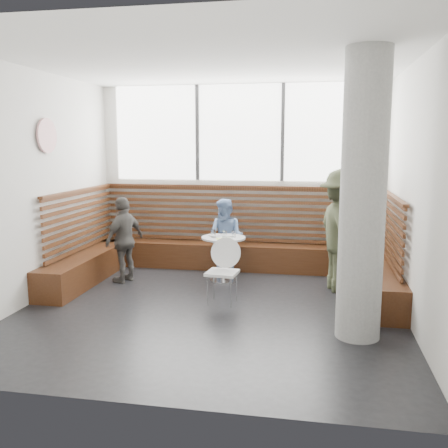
% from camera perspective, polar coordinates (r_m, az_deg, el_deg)
% --- Properties ---
extents(room, '(5.00, 5.00, 3.20)m').
position_cam_1_polar(room, '(6.41, -1.63, 3.92)').
color(room, silver).
rests_on(room, ground).
extents(booth, '(5.00, 2.50, 1.44)m').
position_cam_1_polar(booth, '(8.31, 0.97, -3.20)').
color(booth, '#3A1E0E').
rests_on(booth, ground).
extents(concrete_column, '(0.50, 0.50, 3.20)m').
position_cam_1_polar(concrete_column, '(5.69, 15.60, 2.91)').
color(concrete_column, gray).
rests_on(concrete_column, ground).
extents(wall_art, '(0.03, 0.50, 0.50)m').
position_cam_1_polar(wall_art, '(7.65, -19.59, 9.49)').
color(wall_art, white).
rests_on(wall_art, room).
extents(cafe_table, '(0.70, 0.70, 0.72)m').
position_cam_1_polar(cafe_table, '(7.97, -0.06, -2.93)').
color(cafe_table, silver).
rests_on(cafe_table, ground).
extents(cafe_chair, '(0.43, 0.42, 0.89)m').
position_cam_1_polar(cafe_chair, '(6.91, -0.10, -4.76)').
color(cafe_chair, white).
rests_on(cafe_chair, ground).
extents(adult_man, '(0.99, 1.32, 1.82)m').
position_cam_1_polar(adult_man, '(7.58, 13.23, -0.76)').
color(adult_man, '#3E442D').
rests_on(adult_man, ground).
extents(child_back, '(0.74, 0.64, 1.29)m').
position_cam_1_polar(child_back, '(8.27, 0.24, -1.58)').
color(child_back, '#6885B5').
rests_on(child_back, ground).
extents(child_left, '(0.60, 0.87, 1.36)m').
position_cam_1_polar(child_left, '(8.07, -11.30, -1.76)').
color(child_left, '#4F4C48').
rests_on(child_left, ground).
extents(plate_near, '(0.22, 0.22, 0.02)m').
position_cam_1_polar(plate_near, '(8.05, -1.06, -1.27)').
color(plate_near, white).
rests_on(plate_near, cafe_table).
extents(plate_far, '(0.19, 0.19, 0.01)m').
position_cam_1_polar(plate_far, '(8.02, 0.54, -1.32)').
color(plate_far, white).
rests_on(plate_far, cafe_table).
extents(glass_left, '(0.08, 0.08, 0.12)m').
position_cam_1_polar(glass_left, '(7.89, -1.25, -1.10)').
color(glass_left, white).
rests_on(glass_left, cafe_table).
extents(glass_mid, '(0.07, 0.07, 0.11)m').
position_cam_1_polar(glass_mid, '(7.84, 0.06, -1.20)').
color(glass_mid, white).
rests_on(glass_mid, cafe_table).
extents(glass_right, '(0.06, 0.06, 0.10)m').
position_cam_1_polar(glass_right, '(7.92, 1.12, -1.13)').
color(glass_right, white).
rests_on(glass_right, cafe_table).
extents(menu_card, '(0.24, 0.20, 0.00)m').
position_cam_1_polar(menu_card, '(7.78, -0.11, -1.68)').
color(menu_card, '#A5C64C').
rests_on(menu_card, cafe_table).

